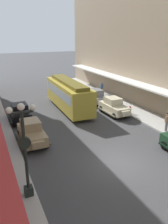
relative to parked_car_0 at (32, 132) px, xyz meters
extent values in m
plane|color=#424244|center=(4.81, -5.55, -0.94)|extent=(200.00, 200.00, 0.00)
cube|color=#B7B5AD|center=(-2.69, -5.55, -0.87)|extent=(3.00, 60.00, 0.15)
cube|color=#997F5B|center=(0.00, -0.03, -0.20)|extent=(1.71, 3.90, 0.80)
cube|color=#997F5B|center=(0.00, 0.22, 0.55)|extent=(1.44, 1.70, 0.70)
cube|color=#8C9EA8|center=(0.00, 0.22, 0.55)|extent=(1.37, 1.67, 0.42)
cube|color=#997F5B|center=(0.00, -2.16, -0.15)|extent=(0.94, 0.36, 0.52)
cube|color=#4C3F2D|center=(0.95, -0.03, -0.52)|extent=(0.25, 3.51, 0.12)
cube|color=#4C3F2D|center=(-0.95, -0.04, -0.52)|extent=(0.25, 3.51, 0.12)
cylinder|color=black|center=(0.81, -1.40, -0.60)|extent=(0.22, 0.68, 0.68)
cylinder|color=black|center=(-0.81, -1.40, -0.60)|extent=(0.22, 0.68, 0.68)
cylinder|color=black|center=(0.81, 1.33, -0.60)|extent=(0.22, 0.68, 0.68)
cylinder|color=black|center=(-0.81, 1.33, -0.60)|extent=(0.22, 0.68, 0.68)
cylinder|color=black|center=(8.90, -5.34, -0.60)|extent=(0.24, 0.69, 0.68)
cube|color=black|center=(-0.03, 5.44, -0.20)|extent=(1.72, 3.91, 0.80)
cube|color=black|center=(-0.03, 5.19, 0.55)|extent=(1.45, 1.71, 0.70)
cube|color=#8C9EA8|center=(-0.03, 5.19, 0.55)|extent=(1.38, 1.67, 0.42)
cube|color=black|center=(-0.02, 7.57, -0.15)|extent=(0.94, 0.37, 0.52)
cube|color=black|center=(-0.98, 5.44, -0.52)|extent=(0.26, 3.51, 0.12)
cube|color=black|center=(0.92, 5.43, -0.52)|extent=(0.26, 3.51, 0.12)
cylinder|color=black|center=(-0.83, 6.81, -0.60)|extent=(0.22, 0.68, 0.68)
cylinder|color=black|center=(0.79, 6.80, -0.60)|extent=(0.22, 0.68, 0.68)
cylinder|color=black|center=(-0.85, 4.08, -0.60)|extent=(0.22, 0.68, 0.68)
cylinder|color=black|center=(0.77, 4.07, -0.60)|extent=(0.22, 0.68, 0.68)
cube|color=slate|center=(9.65, 7.87, -0.20)|extent=(1.72, 3.91, 0.80)
cube|color=slate|center=(9.65, 7.62, 0.55)|extent=(1.45, 1.71, 0.70)
cube|color=#8C9EA8|center=(9.65, 7.62, 0.55)|extent=(1.38, 1.67, 0.42)
cube|color=slate|center=(9.67, 10.00, -0.15)|extent=(0.94, 0.37, 0.52)
cube|color=#393A3D|center=(8.70, 7.88, -0.52)|extent=(0.26, 3.51, 0.12)
cube|color=#393A3D|center=(10.60, 7.87, -0.52)|extent=(0.26, 3.51, 0.12)
cylinder|color=black|center=(8.85, 9.24, -0.60)|extent=(0.22, 0.68, 0.68)
cylinder|color=black|center=(10.47, 9.23, -0.60)|extent=(0.22, 0.68, 0.68)
cylinder|color=black|center=(8.84, 6.51, -0.60)|extent=(0.22, 0.68, 0.68)
cylinder|color=black|center=(10.45, 6.50, -0.60)|extent=(0.22, 0.68, 0.68)
cube|color=beige|center=(9.63, 3.17, -0.20)|extent=(1.76, 3.93, 0.80)
cube|color=beige|center=(9.62, 3.42, 0.55)|extent=(1.47, 1.72, 0.70)
cube|color=#8C9EA8|center=(9.62, 3.42, 0.55)|extent=(1.40, 1.69, 0.42)
cube|color=beige|center=(9.66, 1.04, -0.15)|extent=(0.94, 0.38, 0.52)
cube|color=#6D6856|center=(10.58, 3.18, -0.52)|extent=(0.30, 3.51, 0.12)
cube|color=#6D6856|center=(8.68, 3.15, -0.52)|extent=(0.30, 3.51, 0.12)
cylinder|color=black|center=(10.46, 1.82, -0.60)|extent=(0.23, 0.68, 0.68)
cylinder|color=black|center=(8.84, 1.79, -0.60)|extent=(0.23, 0.68, 0.68)
cylinder|color=black|center=(10.41, 4.55, -0.60)|extent=(0.23, 0.68, 0.68)
cylinder|color=black|center=(8.80, 4.52, -0.60)|extent=(0.23, 0.68, 0.68)
cube|color=gold|center=(5.72, 6.74, 0.81)|extent=(2.78, 9.67, 2.70)
cube|color=brown|center=(5.72, 6.74, 2.34)|extent=(1.75, 8.68, 0.36)
cube|color=#8C9EA8|center=(5.72, 6.74, 1.28)|extent=(2.78, 8.90, 0.95)
cube|color=black|center=(5.64, 3.86, -0.74)|extent=(2.03, 1.26, 0.40)
cube|color=black|center=(5.80, 9.62, -0.74)|extent=(2.03, 1.26, 0.40)
cube|color=black|center=(-1.59, -6.49, -0.54)|extent=(0.44, 0.44, 0.50)
cylinder|color=black|center=(-1.59, -6.49, 1.81)|extent=(0.16, 0.16, 4.20)
cube|color=black|center=(-1.59, -6.49, 3.91)|extent=(1.10, 0.10, 0.10)
sphere|color=white|center=(-2.14, -6.49, 4.09)|extent=(0.32, 0.32, 0.32)
sphere|color=white|center=(-1.04, -6.49, 4.09)|extent=(0.32, 0.32, 0.32)
sphere|color=white|center=(-1.59, -6.49, 4.19)|extent=(0.36, 0.36, 0.36)
cylinder|color=black|center=(-1.59, -6.49, 2.31)|extent=(0.64, 0.18, 0.64)
cylinder|color=silver|center=(-1.59, -6.39, 2.31)|extent=(0.56, 0.02, 0.56)
cylinder|color=#B21E19|center=(11.16, 2.38, -0.44)|extent=(0.24, 0.24, 0.70)
sphere|color=#B21E19|center=(11.16, 2.38, -0.07)|extent=(0.20, 0.20, 0.20)
cylinder|color=#4C4238|center=(-2.43, -4.43, -0.37)|extent=(0.24, 0.24, 0.85)
cube|color=#3F598C|center=(-2.43, -4.43, 0.34)|extent=(0.36, 0.22, 0.56)
sphere|color=brown|center=(-2.43, -4.43, 0.74)|extent=(0.22, 0.22, 0.22)
cylinder|color=#2D2D33|center=(12.56, 11.38, -0.37)|extent=(0.24, 0.24, 0.85)
cube|color=#3F598C|center=(12.56, 11.38, 0.34)|extent=(0.36, 0.22, 0.56)
sphere|color=#9E7051|center=(12.56, 11.38, 0.74)|extent=(0.22, 0.22, 0.22)
cylinder|color=slate|center=(11.33, -2.92, -0.37)|extent=(0.24, 0.24, 0.85)
cube|color=#8C6647|center=(11.33, -2.92, 0.34)|extent=(0.36, 0.22, 0.56)
sphere|color=tan|center=(11.33, -2.92, 0.74)|extent=(0.22, 0.22, 0.22)
cylinder|color=black|center=(11.33, -2.92, 0.86)|extent=(0.28, 0.28, 0.04)
camera|label=1|loc=(-3.12, -17.06, 7.44)|focal=36.77mm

